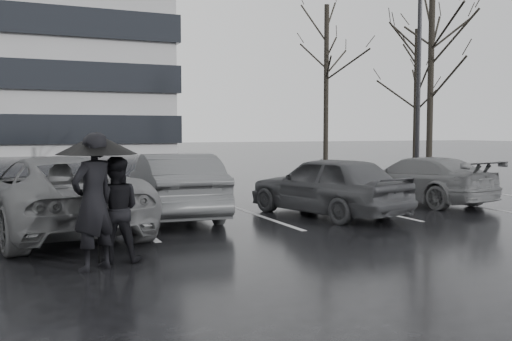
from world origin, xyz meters
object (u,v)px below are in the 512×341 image
object	(u,v)px
car_west_a	(174,185)
tree_east	(431,81)
car_main	(327,185)
pedestrian_left	(93,202)
lamp_post	(419,78)
tree_ne	(416,99)
car_west_b	(55,194)
pedestrian_right	(115,209)
car_east	(419,180)
tree_north	(326,86)

from	to	relation	value
car_west_a	tree_east	world-z (taller)	tree_east
car_main	pedestrian_left	xyz separation A→B (m)	(-5.48, -3.12, 0.26)
pedestrian_left	tree_east	world-z (taller)	tree_east
lamp_post	tree_ne	distance (m)	9.88
car_main	tree_east	bearing A→B (deg)	-154.69
car_main	pedestrian_left	distance (m)	6.32
pedestrian_left	lamp_post	bearing A→B (deg)	178.61
car_west_a	car_west_b	world-z (taller)	car_west_b
pedestrian_left	lamp_post	world-z (taller)	lamp_post
pedestrian_right	car_main	bearing A→B (deg)	-138.02
car_main	car_east	world-z (taller)	car_main
tree_east	tree_north	bearing A→B (deg)	98.13
pedestrian_right	tree_east	distance (m)	19.06
car_west_b	pedestrian_right	size ratio (longest dim) A/B	3.37
car_west_a	lamp_post	bearing A→B (deg)	-155.38
pedestrian_left	pedestrian_right	xyz separation A→B (m)	(0.35, 0.39, -0.17)
car_main	pedestrian_left	world-z (taller)	pedestrian_left
car_west_a	car_west_b	distance (m)	2.69
car_west_b	car_east	distance (m)	9.13
car_west_a	tree_east	distance (m)	15.46
car_main	pedestrian_left	bearing A→B (deg)	14.79
lamp_post	tree_east	bearing A→B (deg)	45.42
tree_east	tree_north	xyz separation A→B (m)	(-1.00, 7.00, 0.25)
car_east	pedestrian_left	size ratio (longest dim) A/B	2.23
car_west_a	lamp_post	distance (m)	10.63
lamp_post	tree_north	xyz separation A→B (m)	(2.67, 10.72, 0.56)
pedestrian_left	pedestrian_right	distance (m)	0.55
car_main	lamp_post	size ratio (longest dim) A/B	0.49
car_main	pedestrian_left	size ratio (longest dim) A/B	2.13
lamp_post	pedestrian_left	bearing A→B (deg)	-146.45
car_west_a	pedestrian_right	distance (m)	4.27
car_main	tree_north	xyz separation A→B (m)	(8.98, 15.42, 3.57)
tree_east	tree_north	world-z (taller)	tree_north
car_east	tree_north	size ratio (longest dim) A/B	0.49
car_west_b	pedestrian_left	distance (m)	3.30
lamp_post	tree_east	world-z (taller)	lamp_post
car_west_a	tree_east	size ratio (longest dim) A/B	0.53
tree_east	pedestrian_right	bearing A→B (deg)	-143.56
tree_east	tree_north	distance (m)	7.08
lamp_post	tree_ne	xyz separation A→B (m)	(6.17, 7.72, -0.19)
car_west_b	lamp_post	size ratio (longest dim) A/B	0.64
car_west_a	car_main	bearing A→B (deg)	165.26
car_main	car_west_a	bearing A→B (deg)	-33.43
car_west_a	tree_north	world-z (taller)	tree_north
pedestrian_right	tree_east	world-z (taller)	tree_east
tree_north	lamp_post	bearing A→B (deg)	-103.96
pedestrian_right	tree_ne	bearing A→B (deg)	-125.35
tree_ne	car_main	bearing A→B (deg)	-135.13
car_west_b	tree_north	size ratio (longest dim) A/B	0.60
car_main	tree_east	distance (m)	13.47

